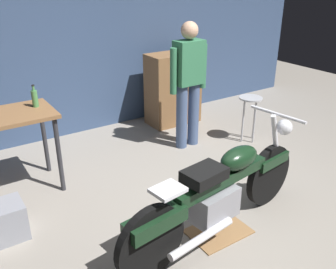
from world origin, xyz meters
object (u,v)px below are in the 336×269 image
Objects in this scene: bottle at (35,98)px; wooden_dresser at (173,89)px; shop_stool at (250,107)px; person_standing at (188,80)px; motorcycle at (220,191)px.

wooden_dresser is at bearing 16.78° from bottle.
wooden_dresser reaches higher than shop_stool.
person_standing is at bearing -4.37° from bottle.
wooden_dresser is (-0.50, 1.16, 0.05)m from shop_stool.
motorcycle is at bearing -60.59° from bottle.
motorcycle is at bearing -115.69° from wooden_dresser.
person_standing reaches higher than bottle.
bottle is (-1.03, 1.83, 0.55)m from motorcycle.
wooden_dresser is 2.38m from bottle.
person_standing reaches higher than wooden_dresser.
wooden_dresser is (1.21, 2.51, 0.10)m from motorcycle.
person_standing is at bearing 157.35° from shop_stool.
person_standing is at bearing 54.45° from motorcycle.
motorcycle is at bearing 61.01° from person_standing.
motorcycle is 2.17m from bottle.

